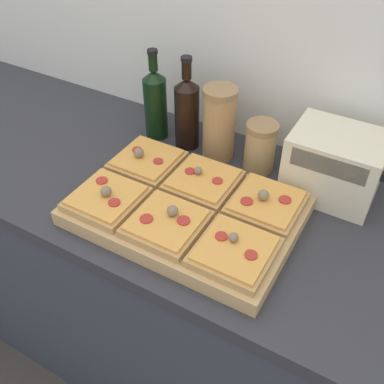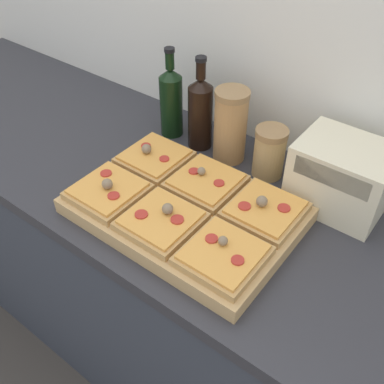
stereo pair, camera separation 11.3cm
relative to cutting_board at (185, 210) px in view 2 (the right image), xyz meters
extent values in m
cube|color=silver|center=(-0.07, 0.45, 0.32)|extent=(6.00, 0.06, 2.50)
cube|color=#333842|center=(-0.07, 0.09, -0.49)|extent=(2.60, 0.64, 0.87)
cube|color=#2D2D33|center=(-0.07, 0.09, -0.04)|extent=(2.63, 0.67, 0.04)
cube|color=tan|center=(0.00, 0.00, 0.00)|extent=(0.55, 0.38, 0.04)
cube|color=tan|center=(-0.18, 0.09, 0.03)|extent=(0.17, 0.17, 0.02)
cube|color=gold|center=(-0.18, 0.09, 0.05)|extent=(0.15, 0.15, 0.01)
cylinder|color=#AD2D23|center=(-0.22, 0.10, 0.05)|extent=(0.03, 0.03, 0.00)
cylinder|color=#AD2D23|center=(-0.14, 0.09, 0.05)|extent=(0.03, 0.03, 0.00)
sphere|color=#7F6B51|center=(-0.20, 0.08, 0.06)|extent=(0.03, 0.03, 0.03)
cube|color=tan|center=(0.00, 0.09, 0.03)|extent=(0.17, 0.17, 0.02)
cube|color=gold|center=(0.00, 0.09, 0.05)|extent=(0.15, 0.15, 0.01)
cylinder|color=#AD2D23|center=(-0.04, 0.09, 0.05)|extent=(0.03, 0.03, 0.00)
cylinder|color=#AD2D23|center=(0.04, 0.09, 0.05)|extent=(0.03, 0.03, 0.00)
sphere|color=#7F6B51|center=(-0.02, 0.09, 0.06)|extent=(0.02, 0.02, 0.02)
cube|color=tan|center=(0.18, 0.09, 0.03)|extent=(0.17, 0.17, 0.02)
cube|color=gold|center=(0.18, 0.09, 0.05)|extent=(0.15, 0.15, 0.01)
cylinder|color=#AD2D23|center=(0.14, 0.06, 0.05)|extent=(0.03, 0.03, 0.00)
cylinder|color=#AD2D23|center=(0.22, 0.11, 0.05)|extent=(0.03, 0.03, 0.00)
sphere|color=#7F6B51|center=(0.17, 0.08, 0.06)|extent=(0.03, 0.03, 0.03)
cube|color=tan|center=(-0.18, -0.09, 0.03)|extent=(0.17, 0.17, 0.02)
cube|color=gold|center=(-0.18, -0.09, 0.05)|extent=(0.15, 0.15, 0.01)
cylinder|color=#AD2D23|center=(-0.22, -0.06, 0.05)|extent=(0.03, 0.03, 0.00)
cylinder|color=#AD2D23|center=(-0.14, -0.11, 0.05)|extent=(0.03, 0.03, 0.00)
sphere|color=#7F6B51|center=(-0.17, -0.09, 0.06)|extent=(0.03, 0.03, 0.03)
cube|color=tan|center=(0.00, -0.09, 0.03)|extent=(0.17, 0.17, 0.02)
cube|color=gold|center=(0.00, -0.09, 0.05)|extent=(0.15, 0.15, 0.01)
cylinder|color=#AD2D23|center=(-0.04, -0.12, 0.05)|extent=(0.03, 0.03, 0.00)
cylinder|color=#AD2D23|center=(0.04, -0.08, 0.05)|extent=(0.03, 0.03, 0.00)
sphere|color=#7F6B51|center=(0.01, -0.07, 0.06)|extent=(0.03, 0.03, 0.03)
cube|color=tan|center=(0.18, -0.09, 0.03)|extent=(0.17, 0.17, 0.02)
cube|color=gold|center=(0.18, -0.09, 0.05)|extent=(0.15, 0.15, 0.01)
cylinder|color=#AD2D23|center=(0.14, -0.08, 0.05)|extent=(0.03, 0.03, 0.00)
cylinder|color=#AD2D23|center=(0.22, -0.10, 0.05)|extent=(0.03, 0.03, 0.00)
sphere|color=#7F6B51|center=(0.17, -0.08, 0.06)|extent=(0.02, 0.02, 0.02)
cylinder|color=black|center=(-0.27, 0.28, 0.08)|extent=(0.07, 0.07, 0.19)
cone|color=black|center=(-0.27, 0.28, 0.19)|extent=(0.07, 0.07, 0.03)
cylinder|color=black|center=(-0.27, 0.28, 0.23)|extent=(0.03, 0.03, 0.05)
cylinder|color=black|center=(-0.27, 0.28, 0.26)|extent=(0.03, 0.03, 0.01)
cylinder|color=black|center=(-0.16, 0.28, 0.08)|extent=(0.07, 0.07, 0.20)
cone|color=black|center=(-0.16, 0.28, 0.19)|extent=(0.07, 0.07, 0.03)
cylinder|color=black|center=(-0.16, 0.28, 0.23)|extent=(0.03, 0.03, 0.05)
cylinder|color=black|center=(-0.16, 0.28, 0.26)|extent=(0.03, 0.03, 0.01)
cylinder|color=#AD7F4C|center=(-0.05, 0.28, 0.08)|extent=(0.09, 0.09, 0.20)
cylinder|color=#937047|center=(-0.05, 0.28, 0.19)|extent=(0.10, 0.10, 0.02)
cylinder|color=tan|center=(0.08, 0.28, 0.04)|extent=(0.09, 0.09, 0.13)
cylinder|color=#937047|center=(0.08, 0.28, 0.12)|extent=(0.09, 0.09, 0.02)
cube|color=beige|center=(0.28, 0.28, 0.07)|extent=(0.23, 0.18, 0.18)
cube|color=black|center=(0.28, 0.20, 0.12)|extent=(0.19, 0.01, 0.05)
camera|label=1|loc=(0.43, -0.71, 0.78)|focal=42.00mm
camera|label=2|loc=(0.52, -0.65, 0.78)|focal=42.00mm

